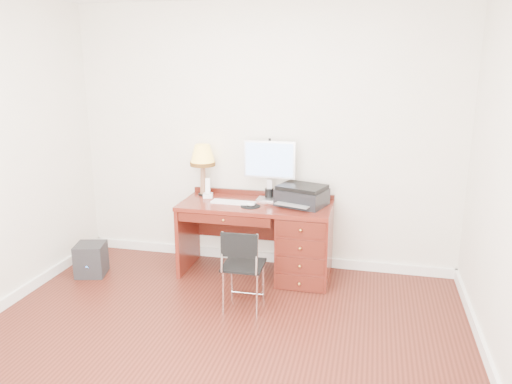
% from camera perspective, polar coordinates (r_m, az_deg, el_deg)
% --- Properties ---
extents(ground, '(4.00, 4.00, 0.00)m').
position_cam_1_polar(ground, '(4.02, -4.84, -17.18)').
color(ground, '#3B140D').
rests_on(ground, ground).
extents(room_shell, '(4.00, 4.00, 4.00)m').
position_cam_1_polar(room_shell, '(4.51, -2.32, -12.55)').
color(room_shell, silver).
rests_on(room_shell, ground).
extents(desk, '(1.50, 0.67, 0.75)m').
position_cam_1_polar(desk, '(5.00, 3.61, -5.25)').
color(desk, maroon).
rests_on(desk, ground).
extents(monitor, '(0.52, 0.17, 0.60)m').
position_cam_1_polar(monitor, '(5.01, 1.55, 3.36)').
color(monitor, silver).
rests_on(monitor, desk).
extents(keyboard, '(0.45, 0.14, 0.02)m').
position_cam_1_polar(keyboard, '(4.96, -2.61, -1.19)').
color(keyboard, white).
rests_on(keyboard, desk).
extents(mouse_pad, '(0.19, 0.19, 0.04)m').
position_cam_1_polar(mouse_pad, '(4.84, -0.64, -1.55)').
color(mouse_pad, black).
rests_on(mouse_pad, desk).
extents(printer, '(0.53, 0.47, 0.20)m').
position_cam_1_polar(printer, '(4.89, 5.28, -0.38)').
color(printer, black).
rests_on(printer, desk).
extents(leg_lamp, '(0.26, 0.26, 0.54)m').
position_cam_1_polar(leg_lamp, '(5.19, -6.12, 3.84)').
color(leg_lamp, black).
rests_on(leg_lamp, desk).
extents(phone, '(0.11, 0.11, 0.20)m').
position_cam_1_polar(phone, '(5.17, -5.52, 0.02)').
color(phone, white).
rests_on(phone, desk).
extents(pen_cup, '(0.09, 0.09, 0.11)m').
position_cam_1_polar(pen_cup, '(5.11, 1.52, -0.18)').
color(pen_cup, black).
rests_on(pen_cup, desk).
extents(chair, '(0.36, 0.36, 0.74)m').
position_cam_1_polar(chair, '(4.33, -1.62, -7.93)').
color(chair, black).
rests_on(chair, ground).
extents(equipment_box, '(0.34, 0.34, 0.33)m').
position_cam_1_polar(equipment_box, '(5.39, -18.33, -7.32)').
color(equipment_box, black).
rests_on(equipment_box, ground).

